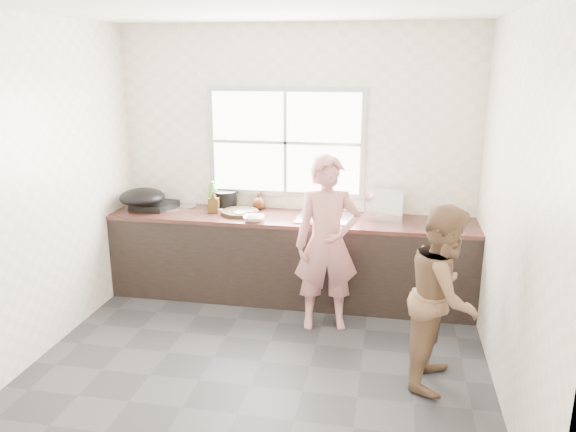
% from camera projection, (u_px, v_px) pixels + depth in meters
% --- Properties ---
extents(floor, '(3.60, 3.20, 0.01)m').
position_uv_depth(floor, '(261.00, 362.00, 4.54)').
color(floor, '#2C2C2F').
rests_on(floor, ground).
extents(ceiling, '(3.60, 3.20, 0.01)m').
position_uv_depth(ceiling, '(256.00, 6.00, 3.81)').
color(ceiling, silver).
rests_on(ceiling, wall_back).
extents(wall_back, '(3.60, 0.01, 2.70)m').
position_uv_depth(wall_back, '(296.00, 162.00, 5.69)').
color(wall_back, silver).
rests_on(wall_back, ground).
extents(wall_left, '(0.01, 3.20, 2.70)m').
position_uv_depth(wall_left, '(40.00, 190.00, 4.50)').
color(wall_left, beige).
rests_on(wall_left, ground).
extents(wall_right, '(0.01, 3.20, 2.70)m').
position_uv_depth(wall_right, '(514.00, 212.00, 3.85)').
color(wall_right, silver).
rests_on(wall_right, ground).
extents(wall_front, '(3.60, 0.01, 2.70)m').
position_uv_depth(wall_front, '(179.00, 280.00, 2.66)').
color(wall_front, beige).
rests_on(wall_front, ground).
extents(cabinet, '(3.60, 0.62, 0.82)m').
position_uv_depth(cabinet, '(290.00, 260.00, 5.65)').
color(cabinet, black).
rests_on(cabinet, floor).
extents(countertop, '(3.60, 0.64, 0.04)m').
position_uv_depth(countertop, '(290.00, 219.00, 5.53)').
color(countertop, '#3A1D17').
rests_on(countertop, cabinet).
extents(sink, '(0.55, 0.45, 0.02)m').
position_uv_depth(sink, '(325.00, 218.00, 5.46)').
color(sink, silver).
rests_on(sink, countertop).
extents(faucet, '(0.02, 0.02, 0.30)m').
position_uv_depth(faucet, '(328.00, 199.00, 5.61)').
color(faucet, silver).
rests_on(faucet, countertop).
extents(window_frame, '(1.60, 0.05, 1.10)m').
position_uv_depth(window_frame, '(286.00, 142.00, 5.64)').
color(window_frame, '#9EA0A5').
rests_on(window_frame, wall_back).
extents(window_glazing, '(1.50, 0.01, 1.00)m').
position_uv_depth(window_glazing, '(285.00, 143.00, 5.62)').
color(window_glazing, white).
rests_on(window_glazing, window_frame).
extents(woman, '(0.60, 0.46, 1.48)m').
position_uv_depth(woman, '(327.00, 249.00, 4.96)').
color(woman, tan).
rests_on(woman, floor).
extents(person_side, '(0.66, 0.77, 1.38)m').
position_uv_depth(person_side, '(444.00, 296.00, 4.10)').
color(person_side, brown).
rests_on(person_side, floor).
extents(cutting_board, '(0.48, 0.48, 0.04)m').
position_uv_depth(cutting_board, '(240.00, 212.00, 5.62)').
color(cutting_board, black).
rests_on(cutting_board, countertop).
extents(cleaver, '(0.23, 0.22, 0.01)m').
position_uv_depth(cleaver, '(244.00, 212.00, 5.55)').
color(cleaver, '#ADAEB3').
rests_on(cleaver, cutting_board).
extents(bowl_mince, '(0.22, 0.22, 0.05)m').
position_uv_depth(bowl_mince, '(254.00, 218.00, 5.38)').
color(bowl_mince, white).
rests_on(bowl_mince, countertop).
extents(bowl_crabs, '(0.22, 0.22, 0.06)m').
position_uv_depth(bowl_crabs, '(382.00, 216.00, 5.45)').
color(bowl_crabs, silver).
rests_on(bowl_crabs, countertop).
extents(bowl_held, '(0.20, 0.20, 0.06)m').
position_uv_depth(bowl_held, '(312.00, 221.00, 5.27)').
color(bowl_held, white).
rests_on(bowl_held, countertop).
extents(black_pot, '(0.32, 0.32, 0.18)m').
position_uv_depth(black_pot, '(225.00, 199.00, 5.85)').
color(black_pot, black).
rests_on(black_pot, countertop).
extents(plate_food, '(0.27, 0.27, 0.02)m').
position_uv_depth(plate_food, '(221.00, 208.00, 5.81)').
color(plate_food, white).
rests_on(plate_food, countertop).
extents(bottle_green, '(0.11, 0.11, 0.29)m').
position_uv_depth(bottle_green, '(213.00, 194.00, 5.86)').
color(bottle_green, green).
rests_on(bottle_green, countertop).
extents(bottle_brown_tall, '(0.10, 0.10, 0.20)m').
position_uv_depth(bottle_brown_tall, '(214.00, 203.00, 5.66)').
color(bottle_brown_tall, '#3E2B0F').
rests_on(bottle_brown_tall, countertop).
extents(bottle_brown_short, '(0.15, 0.15, 0.16)m').
position_uv_depth(bottle_brown_short, '(259.00, 202.00, 5.79)').
color(bottle_brown_short, '#3E210F').
rests_on(bottle_brown_short, countertop).
extents(glass_jar, '(0.09, 0.09, 0.10)m').
position_uv_depth(glass_jar, '(211.00, 204.00, 5.82)').
color(glass_jar, silver).
rests_on(glass_jar, countertop).
extents(burner, '(0.44, 0.44, 0.06)m').
position_uv_depth(burner, '(155.00, 205.00, 5.86)').
color(burner, black).
rests_on(burner, countertop).
extents(wok, '(0.55, 0.55, 0.17)m').
position_uv_depth(wok, '(142.00, 197.00, 5.70)').
color(wok, black).
rests_on(wok, burner).
extents(dish_rack, '(0.39, 0.30, 0.27)m').
position_uv_depth(dish_rack, '(385.00, 205.00, 5.43)').
color(dish_rack, white).
rests_on(dish_rack, countertop).
extents(pot_lid_left, '(0.30, 0.30, 0.01)m').
position_uv_depth(pot_lid_left, '(169.00, 207.00, 5.85)').
color(pot_lid_left, silver).
rests_on(pot_lid_left, countertop).
extents(pot_lid_right, '(0.28, 0.28, 0.01)m').
position_uv_depth(pot_lid_right, '(186.00, 206.00, 5.90)').
color(pot_lid_right, '#A7AAAE').
rests_on(pot_lid_right, countertop).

